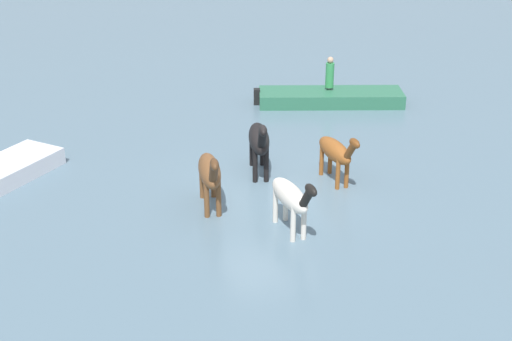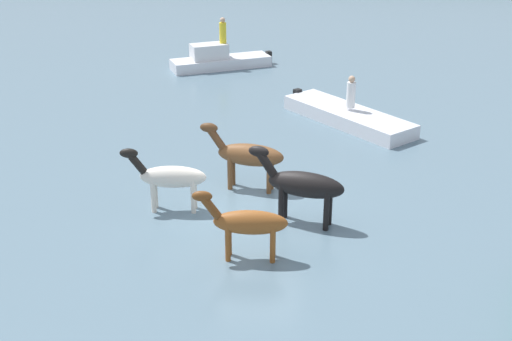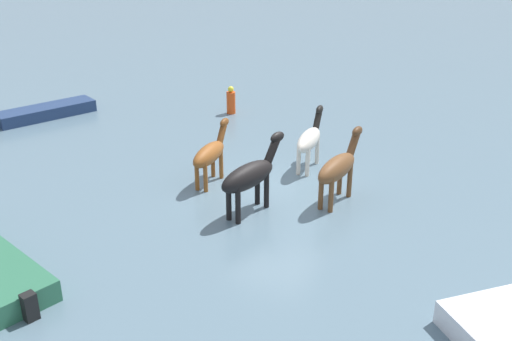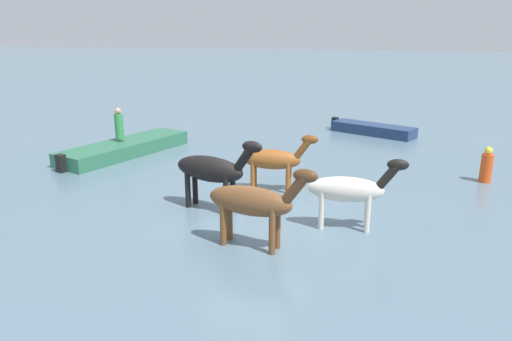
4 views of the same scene
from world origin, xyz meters
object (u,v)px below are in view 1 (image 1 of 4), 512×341
at_px(boat_motor_center, 330,99).
at_px(horse_dun_straggler, 259,140).
at_px(horse_dark_mare, 210,172).
at_px(person_watcher_seated, 330,73).
at_px(horse_mid_herd, 291,197).
at_px(horse_pinto_flank, 336,152).

bearing_deg(boat_motor_center, horse_dun_straggler, -113.74).
xyz_separation_m(horse_dark_mare, person_watcher_seated, (7.29, -6.47, 0.10)).
bearing_deg(horse_dun_straggler, boat_motor_center, 152.33).
bearing_deg(horse_dun_straggler, horse_mid_herd, 7.92).
height_order(boat_motor_center, person_watcher_seated, person_watcher_seated).
height_order(horse_dark_mare, boat_motor_center, horse_dark_mare).
bearing_deg(boat_motor_center, horse_dark_mare, -115.92).
relative_size(horse_pinto_flank, person_watcher_seated, 1.89).
distance_m(horse_dun_straggler, boat_motor_center, 7.12).
relative_size(horse_mid_herd, person_watcher_seated, 1.95).
relative_size(horse_mid_herd, horse_dark_mare, 0.93).
bearing_deg(horse_pinto_flank, horse_dun_straggler, -124.61).
distance_m(horse_mid_herd, boat_motor_center, 10.21).
relative_size(horse_mid_herd, boat_motor_center, 0.40).
height_order(horse_pinto_flank, person_watcher_seated, person_watcher_seated).
relative_size(horse_mid_herd, horse_pinto_flank, 1.03).
xyz_separation_m(boat_motor_center, person_watcher_seated, (0.19, -0.03, 0.98)).
relative_size(horse_dark_mare, boat_motor_center, 0.44).
bearing_deg(boat_motor_center, person_watcher_seated, 97.81).
xyz_separation_m(horse_mid_herd, horse_dark_mare, (1.87, 1.62, 0.08)).
bearing_deg(person_watcher_seated, horse_dark_mare, 138.37).
height_order(horse_mid_herd, person_watcher_seated, person_watcher_seated).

